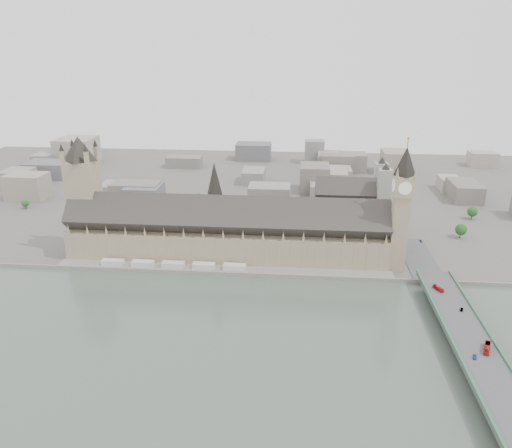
# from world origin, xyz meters

# --- Properties ---
(ground) EXTENTS (900.00, 900.00, 0.00)m
(ground) POSITION_xyz_m (0.00, 0.00, 0.00)
(ground) COLOR #595651
(ground) RESTS_ON ground
(river_thames) EXTENTS (600.00, 600.00, 0.00)m
(river_thames) POSITION_xyz_m (0.00, -165.00, 0.00)
(river_thames) COLOR #4B584D
(river_thames) RESTS_ON ground
(embankment_wall) EXTENTS (600.00, 1.50, 3.00)m
(embankment_wall) POSITION_xyz_m (0.00, -15.00, 1.50)
(embankment_wall) COLOR gray
(embankment_wall) RESTS_ON ground
(river_terrace) EXTENTS (270.00, 15.00, 2.00)m
(river_terrace) POSITION_xyz_m (0.00, -7.50, 1.00)
(river_terrace) COLOR gray
(river_terrace) RESTS_ON ground
(terrace_tents) EXTENTS (118.00, 7.00, 4.00)m
(terrace_tents) POSITION_xyz_m (-40.00, -7.00, 4.00)
(terrace_tents) COLOR silver
(terrace_tents) RESTS_ON river_terrace
(palace_of_westminster) EXTENTS (265.00, 40.73, 55.44)m
(palace_of_westminster) POSITION_xyz_m (0.00, 19.70, 22.71)
(palace_of_westminster) COLOR gray
(palace_of_westminster) RESTS_ON ground
(elizabeth_tower) EXTENTS (17.00, 17.00, 107.50)m
(elizabeth_tower) POSITION_xyz_m (138.00, 8.00, 58.09)
(elizabeth_tower) COLOR gray
(elizabeth_tower) RESTS_ON ground
(victoria_tower) EXTENTS (30.00, 30.00, 100.00)m
(victoria_tower) POSITION_xyz_m (-122.00, 26.00, 55.20)
(victoria_tower) COLOR gray
(victoria_tower) RESTS_ON ground
(central_tower) EXTENTS (13.00, 13.00, 48.00)m
(central_tower) POSITION_xyz_m (-10.00, 26.00, 57.92)
(central_tower) COLOR gray
(central_tower) RESTS_ON ground
(westminster_bridge) EXTENTS (25.00, 325.00, 10.25)m
(westminster_bridge) POSITION_xyz_m (162.00, -87.50, 5.12)
(westminster_bridge) COLOR #474749
(westminster_bridge) RESTS_ON ground
(bridge_parapets) EXTENTS (25.00, 235.00, 1.15)m
(bridge_parapets) POSITION_xyz_m (162.00, -132.00, 10.82)
(bridge_parapets) COLOR #3A6A4B
(bridge_parapets) RESTS_ON westminster_bridge
(westminster_abbey) EXTENTS (68.00, 36.00, 64.00)m
(westminster_abbey) POSITION_xyz_m (110.92, 95.00, 25.08)
(westminster_abbey) COLOR gray
(westminster_abbey) RESTS_ON ground
(city_skyline_inland) EXTENTS (720.00, 360.00, 38.00)m
(city_skyline_inland) POSITION_xyz_m (0.00, 245.00, 19.00)
(city_skyline_inland) COLOR gray
(city_skyline_inland) RESTS_ON ground
(park_trees) EXTENTS (110.00, 30.00, 15.00)m
(park_trees) POSITION_xyz_m (-10.00, 60.00, 7.50)
(park_trees) COLOR #1D491A
(park_trees) RESTS_ON ground
(red_bus_north) EXTENTS (6.01, 9.62, 2.66)m
(red_bus_north) POSITION_xyz_m (157.92, -45.32, 11.58)
(red_bus_north) COLOR red
(red_bus_north) RESTS_ON westminster_bridge
(red_bus_south) EXTENTS (7.33, 12.42, 3.41)m
(red_bus_south) POSITION_xyz_m (166.94, -116.59, 11.96)
(red_bus_south) COLOR red
(red_bus_south) RESTS_ON westminster_bridge
(car_blue) EXTENTS (3.20, 4.80, 1.52)m
(car_blue) POSITION_xyz_m (157.91, -124.45, 11.01)
(car_blue) COLOR #1945A7
(car_blue) RESTS_ON westminster_bridge
(car_silver) EXTENTS (2.91, 4.43, 1.38)m
(car_silver) POSITION_xyz_m (165.97, -72.45, 10.94)
(car_silver) COLOR gray
(car_silver) RESTS_ON westminster_bridge
(car_approach) EXTENTS (2.90, 4.75, 1.29)m
(car_approach) POSITION_xyz_m (165.48, 43.42, 10.89)
(car_approach) COLOR gray
(car_approach) RESTS_ON westminster_bridge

